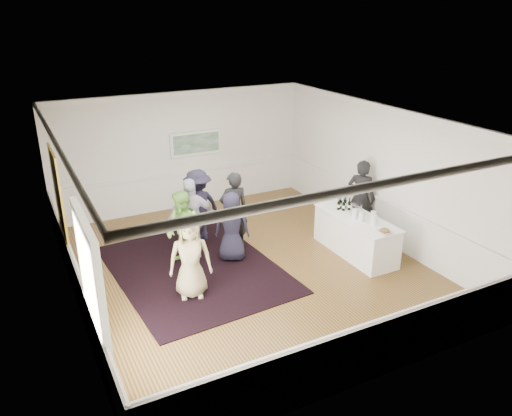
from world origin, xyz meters
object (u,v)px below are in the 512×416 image
guest_green (183,230)px  guest_dark_a (198,206)px  guest_navy (232,227)px  ice_bucket (356,210)px  bartender (361,198)px  guest_lilac (192,219)px  nut_bowl (385,231)px  serving_table (355,235)px  guest_dark_b (234,211)px  guest_tan (190,257)px

guest_green → guest_dark_a: size_ratio=0.96×
guest_navy → ice_bucket: size_ratio=6.01×
bartender → guest_lilac: size_ratio=1.02×
nut_bowl → guest_dark_a: bearing=131.7°
guest_navy → serving_table: bearing=-171.0°
guest_lilac → nut_bowl: bearing=153.5°
guest_green → ice_bucket: guest_green is taller
guest_lilac → guest_dark_a: (0.45, 0.79, -0.05)m
guest_dark_b → guest_navy: guest_dark_b is taller
guest_tan → guest_lilac: 1.60m
guest_tan → guest_lilac: (0.59, 1.49, 0.10)m
guest_navy → nut_bowl: guest_navy is taller
guest_lilac → guest_navy: size_ratio=1.18×
guest_dark_a → guest_green: bearing=38.9°
guest_dark_b → ice_bucket: (2.36, -1.42, 0.10)m
guest_green → nut_bowl: bearing=40.1°
guest_tan → nut_bowl: bearing=4.3°
serving_table → bartender: (0.74, 0.81, 0.49)m
guest_green → guest_lilac: guest_lilac is taller
guest_dark_b → guest_navy: 0.61m
guest_tan → guest_dark_a: size_ratio=0.94×
guest_dark_b → nut_bowl: (2.28, -2.48, 0.02)m
ice_bucket → nut_bowl: (-0.08, -1.06, -0.08)m
guest_tan → guest_dark_a: bearing=83.3°
guest_dark_a → serving_table: bearing=125.6°
serving_table → guest_green: bearing=161.8°
bartender → guest_navy: bearing=51.8°
guest_dark_a → guest_lilac: bearing=44.2°
serving_table → guest_tan: bearing=-180.0°
guest_dark_a → ice_bucket: 3.64m
guest_dark_a → guest_dark_b: bearing=112.4°
guest_navy → bartender: bearing=-153.1°
guest_dark_a → bartender: bearing=141.9°
bartender → guest_green: 4.39m
bartender → guest_dark_b: (-3.04, 0.73, -0.03)m
nut_bowl → guest_lilac: bearing=143.8°
nut_bowl → guest_tan: bearing=166.5°
guest_dark_a → guest_navy: guest_dark_a is taller
guest_dark_a → guest_navy: 1.29m
guest_tan → ice_bucket: size_ratio=6.35×
serving_table → ice_bucket: ice_bucket is taller
guest_dark_a → nut_bowl: 4.30m
serving_table → nut_bowl: 1.05m
guest_tan → guest_navy: guest_tan is taller
guest_tan → guest_green: bearing=94.6°
guest_green → guest_dark_a: 1.32m
guest_lilac → guest_dark_b: size_ratio=1.01×
bartender → guest_dark_b: bartender is taller
guest_dark_b → guest_navy: bearing=67.0°
guest_lilac → ice_bucket: bearing=167.9°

